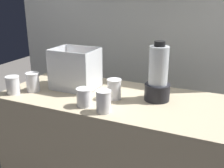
{
  "coord_description": "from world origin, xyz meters",
  "views": [
    {
      "loc": [
        0.65,
        -1.44,
        1.52
      ],
      "look_at": [
        0.0,
        0.0,
        0.98
      ],
      "focal_mm": 43.14,
      "sensor_mm": 36.0,
      "label": 1
    }
  ],
  "objects_px": {
    "juice_cup_beet_right": "(114,90)",
    "juice_cup_pomegranate_left": "(33,83)",
    "juice_cup_orange_middle": "(84,98)",
    "juice_cup_beet_far_right": "(104,103)",
    "juice_cup_mango_far_left": "(13,86)",
    "blender_pitcher": "(158,77)",
    "carrot_display_bin": "(76,76)"
  },
  "relations": [
    {
      "from": "juice_cup_beet_far_right",
      "to": "juice_cup_mango_far_left",
      "type": "bearing_deg",
      "value": 178.48
    },
    {
      "from": "juice_cup_mango_far_left",
      "to": "juice_cup_beet_right",
      "type": "relative_size",
      "value": 0.93
    },
    {
      "from": "juice_cup_orange_middle",
      "to": "juice_cup_beet_far_right",
      "type": "bearing_deg",
      "value": -11.28
    },
    {
      "from": "juice_cup_mango_far_left",
      "to": "juice_cup_orange_middle",
      "type": "height_order",
      "value": "juice_cup_mango_far_left"
    },
    {
      "from": "juice_cup_pomegranate_left",
      "to": "juice_cup_beet_far_right",
      "type": "xyz_separation_m",
      "value": [
        0.57,
        -0.11,
        0.0
      ]
    },
    {
      "from": "juice_cup_beet_right",
      "to": "juice_cup_orange_middle",
      "type": "bearing_deg",
      "value": -122.27
    },
    {
      "from": "juice_cup_orange_middle",
      "to": "juice_cup_beet_far_right",
      "type": "xyz_separation_m",
      "value": [
        0.14,
        -0.03,
        0.01
      ]
    },
    {
      "from": "blender_pitcher",
      "to": "juice_cup_pomegranate_left",
      "type": "xyz_separation_m",
      "value": [
        -0.78,
        -0.19,
        -0.09
      ]
    },
    {
      "from": "juice_cup_pomegranate_left",
      "to": "juice_cup_beet_far_right",
      "type": "height_order",
      "value": "juice_cup_pomegranate_left"
    },
    {
      "from": "juice_cup_pomegranate_left",
      "to": "blender_pitcher",
      "type": "bearing_deg",
      "value": 13.39
    },
    {
      "from": "carrot_display_bin",
      "to": "juice_cup_orange_middle",
      "type": "bearing_deg",
      "value": -50.91
    },
    {
      "from": "juice_cup_beet_far_right",
      "to": "juice_cup_pomegranate_left",
      "type": "bearing_deg",
      "value": 169.43
    },
    {
      "from": "juice_cup_mango_far_left",
      "to": "juice_cup_beet_far_right",
      "type": "bearing_deg",
      "value": -1.52
    },
    {
      "from": "juice_cup_orange_middle",
      "to": "juice_cup_beet_right",
      "type": "height_order",
      "value": "juice_cup_beet_right"
    },
    {
      "from": "juice_cup_mango_far_left",
      "to": "juice_cup_orange_middle",
      "type": "xyz_separation_m",
      "value": [
        0.52,
        0.01,
        -0.0
      ]
    },
    {
      "from": "blender_pitcher",
      "to": "juice_cup_beet_right",
      "type": "distance_m",
      "value": 0.27
    },
    {
      "from": "juice_cup_beet_right",
      "to": "juice_cup_mango_far_left",
      "type": "bearing_deg",
      "value": -163.59
    },
    {
      "from": "juice_cup_beet_right",
      "to": "juice_cup_beet_far_right",
      "type": "bearing_deg",
      "value": -82.44
    },
    {
      "from": "juice_cup_mango_far_left",
      "to": "juice_cup_orange_middle",
      "type": "distance_m",
      "value": 0.52
    },
    {
      "from": "carrot_display_bin",
      "to": "juice_cup_mango_far_left",
      "type": "distance_m",
      "value": 0.41
    },
    {
      "from": "carrot_display_bin",
      "to": "juice_cup_beet_right",
      "type": "distance_m",
      "value": 0.33
    },
    {
      "from": "juice_cup_pomegranate_left",
      "to": "juice_cup_orange_middle",
      "type": "relative_size",
      "value": 1.17
    },
    {
      "from": "juice_cup_orange_middle",
      "to": "juice_cup_pomegranate_left",
      "type": "bearing_deg",
      "value": 169.66
    },
    {
      "from": "blender_pitcher",
      "to": "juice_cup_mango_far_left",
      "type": "distance_m",
      "value": 0.92
    },
    {
      "from": "juice_cup_mango_far_left",
      "to": "juice_cup_pomegranate_left",
      "type": "height_order",
      "value": "juice_cup_pomegranate_left"
    },
    {
      "from": "juice_cup_pomegranate_left",
      "to": "juice_cup_beet_right",
      "type": "bearing_deg",
      "value": 10.09
    },
    {
      "from": "juice_cup_orange_middle",
      "to": "juice_cup_beet_far_right",
      "type": "height_order",
      "value": "juice_cup_beet_far_right"
    },
    {
      "from": "carrot_display_bin",
      "to": "juice_cup_orange_middle",
      "type": "distance_m",
      "value": 0.33
    },
    {
      "from": "juice_cup_mango_far_left",
      "to": "blender_pitcher",
      "type": "bearing_deg",
      "value": 17.54
    },
    {
      "from": "juice_cup_orange_middle",
      "to": "juice_cup_beet_far_right",
      "type": "relative_size",
      "value": 0.86
    },
    {
      "from": "juice_cup_beet_right",
      "to": "juice_cup_pomegranate_left",
      "type": "bearing_deg",
      "value": -169.91
    },
    {
      "from": "juice_cup_mango_far_left",
      "to": "juice_cup_beet_far_right",
      "type": "relative_size",
      "value": 0.93
    }
  ]
}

